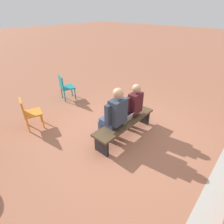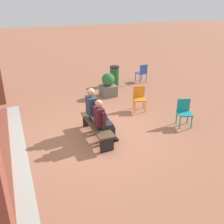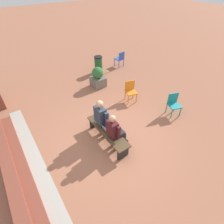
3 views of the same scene
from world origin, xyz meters
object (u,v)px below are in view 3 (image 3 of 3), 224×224
person_adult (103,117)px  plastic_chair_far_left (120,58)px  litter_bin (98,64)px  planter (98,78)px  person_student (115,130)px  plastic_chair_far_right (174,103)px  plastic_chair_foreground (131,90)px  laptop (107,129)px  bench (107,132)px

person_adult → plastic_chair_far_left: size_ratio=1.66×
plastic_chair_far_left → litter_bin: size_ratio=0.98×
planter → litter_bin: bearing=-32.5°
planter → plastic_chair_far_left: bearing=-62.1°
person_student → plastic_chair_far_left: size_ratio=1.52×
plastic_chair_far_right → plastic_chair_foreground: (1.61, 0.73, 0.00)m
litter_bin → person_adult: bearing=150.6°
plastic_chair_far_right → plastic_chair_far_left: same height
laptop → person_adult: bearing=-14.1°
litter_bin → planter: bearing=147.5°
laptop → litter_bin: (4.30, -2.32, -0.07)m
laptop → plastic_chair_foreground: size_ratio=0.38×
bench → person_adult: (0.32, -0.07, 0.38)m
person_student → litter_bin: 5.14m
laptop → bench: bearing=-72.5°
plastic_chair_far_left → planter: 2.41m
plastic_chair_far_left → litter_bin: 1.36m
person_adult → litter_bin: 4.57m
plastic_chair_far_left → planter: (-1.13, 2.13, -0.04)m
planter → plastic_chair_foreground: bearing=-163.7°
planter → plastic_chair_far_right: bearing=-159.7°
bench → person_adult: bearing=-12.2°
laptop → plastic_chair_far_left: bearing=-41.1°
plastic_chair_far_left → planter: bearing=117.9°
litter_bin → bench: bearing=151.8°
plastic_chair_foreground → planter: bearing=16.3°
plastic_chair_far_right → plastic_chair_foreground: 1.77m
plastic_chair_far_right → plastic_chair_foreground: bearing=24.4°
person_adult → plastic_chair_foreground: bearing=-62.5°
planter → litter_bin: 1.44m
bench → plastic_chair_far_left: 5.59m
plastic_chair_far_right → litter_bin: litter_bin is taller
plastic_chair_foreground → planter: planter is taller
person_student → plastic_chair_far_left: person_student is taller
plastic_chair_far_left → person_adult: bearing=137.2°
plastic_chair_far_right → plastic_chair_foreground: same height
laptop → plastic_chair_foreground: bearing=-56.6°
laptop → plastic_chair_far_right: 2.79m
plastic_chair_foreground → litter_bin: bearing=-5.2°
person_student → laptop: person_student is taller
laptop → plastic_chair_far_left: 5.60m
plastic_chair_foreground → litter_bin: 2.96m
litter_bin → plastic_chair_foreground: bearing=174.8°
person_student → litter_bin: bearing=-25.9°
person_student → person_adult: (0.64, -0.01, 0.05)m
laptop → plastic_chair_far_right: plastic_chair_far_right is taller
person_student → plastic_chair_foreground: person_student is taller
person_student → plastic_chair_far_right: bearing=-88.7°
person_adult → planter: bearing=-28.0°
person_student → planter: person_student is taller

